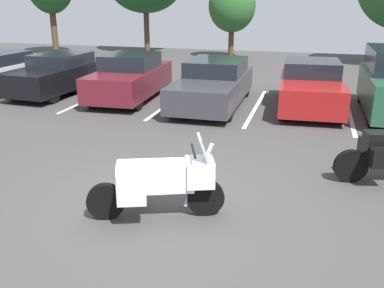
% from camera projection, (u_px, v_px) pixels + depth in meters
% --- Properties ---
extents(ground, '(44.00, 44.00, 0.10)m').
position_uv_depth(ground, '(157.00, 208.00, 7.41)').
color(ground, '#423F3F').
extents(motorcycle_touring, '(2.12, 1.19, 1.36)m').
position_uv_depth(motorcycle_touring, '(161.00, 180.00, 6.84)').
color(motorcycle_touring, black).
rests_on(motorcycle_touring, ground).
extents(parking_stripes, '(23.00, 4.95, 0.01)m').
position_uv_depth(parking_stripes, '(172.00, 101.00, 14.61)').
color(parking_stripes, silver).
rests_on(parking_stripes, ground).
extents(car_black, '(2.05, 4.63, 1.41)m').
position_uv_depth(car_black, '(59.00, 74.00, 15.79)').
color(car_black, black).
rests_on(car_black, ground).
extents(car_maroon, '(1.97, 4.41, 1.53)m').
position_uv_depth(car_maroon, '(130.00, 77.00, 14.80)').
color(car_maroon, maroon).
rests_on(car_maroon, ground).
extents(car_charcoal, '(1.93, 4.87, 1.44)m').
position_uv_depth(car_charcoal, '(214.00, 84.00, 13.95)').
color(car_charcoal, '#38383D').
rests_on(car_charcoal, ground).
extents(car_red, '(2.08, 4.38, 1.48)m').
position_uv_depth(car_red, '(311.00, 87.00, 13.50)').
color(car_red, maroon).
rests_on(car_red, ground).
extents(tree_far_right, '(2.58, 2.58, 4.28)m').
position_uv_depth(tree_far_right, '(232.00, 6.00, 23.60)').
color(tree_far_right, '#4C3823').
rests_on(tree_far_right, ground).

